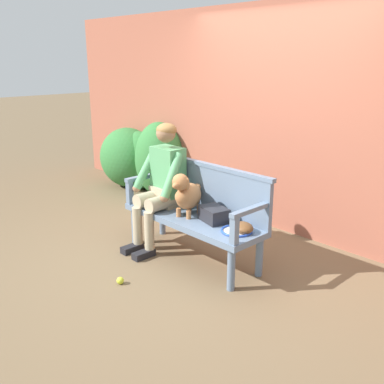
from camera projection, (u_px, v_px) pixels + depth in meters
name	position (u px, v px, depth m)	size (l,w,h in m)	color
ground_plane	(192.00, 258.00, 4.50)	(40.00, 40.00, 0.00)	brown
brick_garden_fence	(283.00, 119.00, 5.07)	(8.00, 0.30, 2.56)	#9E5642
hedge_bush_mid_left	(128.00, 157.00, 6.87)	(0.96, 0.82, 0.92)	#337538
hedge_bush_far_right	(159.00, 159.00, 6.36)	(0.75, 0.69, 1.09)	#337538
hedge_bush_mid_right	(140.00, 160.00, 6.74)	(0.72, 0.53, 0.90)	#337538
garden_bench	(192.00, 222.00, 4.38)	(1.57, 0.51, 0.45)	slate
bench_backrest	(208.00, 187.00, 4.44)	(1.61, 0.06, 0.50)	slate
bench_armrest_left_end	(139.00, 183.00, 4.76)	(0.06, 0.51, 0.28)	slate
bench_armrest_right_end	(244.00, 218.00, 3.73)	(0.06, 0.51, 0.28)	slate
person_seated	(162.00, 181.00, 4.58)	(0.56, 0.66, 1.32)	black
dog_on_bench	(187.00, 194.00, 4.30)	(0.29, 0.45, 0.46)	#AD7042
tennis_racket	(237.00, 230.00, 4.00)	(0.44, 0.55, 0.03)	blue
baseball_glove	(243.00, 227.00, 3.95)	(0.22, 0.17, 0.09)	brown
sports_bag	(214.00, 214.00, 4.21)	(0.28, 0.20, 0.14)	#232328
tennis_ball	(120.00, 281.00, 3.97)	(0.07, 0.07, 0.07)	#CCDB33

